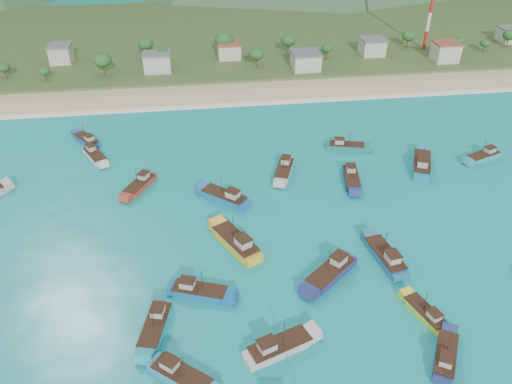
{
  "coord_description": "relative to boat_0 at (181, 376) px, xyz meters",
  "views": [
    {
      "loc": [
        -14.04,
        -68.53,
        61.67
      ],
      "look_at": [
        -2.46,
        18.0,
        3.0
      ],
      "focal_mm": 35.0,
      "sensor_mm": 36.0,
      "label": 1
    }
  ],
  "objects": [
    {
      "name": "boat_19",
      "position": [
        14.54,
        2.96,
        0.07
      ],
      "size": [
        11.17,
        6.63,
        6.34
      ],
      "rotation": [
        0.0,
        0.0,
        5.06
      ],
      "color": "beige",
      "rests_on": "ground"
    },
    {
      "name": "boat_16",
      "position": [
        37.42,
        20.34,
        0.13
      ],
      "size": [
        5.06,
        11.63,
        6.64
      ],
      "rotation": [
        0.0,
        0.0,
        0.16
      ],
      "color": "#226791",
      "rests_on": "ground"
    },
    {
      "name": "boat_6",
      "position": [
        39.22,
        6.51,
        -0.16
      ],
      "size": [
        5.1,
        8.97,
        5.09
      ],
      "rotation": [
        0.0,
        0.0,
        0.32
      ],
      "color": "yellow",
      "rests_on": "ground"
    },
    {
      "name": "boat_5",
      "position": [
        3.12,
        16.22,
        0.01
      ],
      "size": [
        10.57,
        6.28,
        6.0
      ],
      "rotation": [
        0.0,
        0.0,
        4.37
      ],
      "color": "#1360A4",
      "rests_on": "ground"
    },
    {
      "name": "land",
      "position": [
        18.76,
        163.54,
        -0.69
      ],
      "size": [
        400.0,
        110.0,
        2.4
      ],
      "primitive_type": "cube",
      "color": "#385123",
      "rests_on": "ground"
    },
    {
      "name": "boat_22",
      "position": [
        26.42,
        17.62,
        0.16
      ],
      "size": [
        11.07,
        10.08,
        6.85
      ],
      "rotation": [
        0.0,
        0.0,
        2.27
      ],
      "color": "navy",
      "rests_on": "ground"
    },
    {
      "name": "boat_30",
      "position": [
        74.24,
        53.03,
        -0.04
      ],
      "size": [
        10.1,
        6.1,
        5.74
      ],
      "rotation": [
        0.0,
        0.0,
        1.93
      ],
      "color": "teal",
      "rests_on": "ground"
    },
    {
      "name": "boat_3",
      "position": [
        57.34,
        50.9,
        0.24
      ],
      "size": [
        8.32,
        12.75,
        7.29
      ],
      "rotation": [
        0.0,
        0.0,
        5.87
      ],
      "color": "teal",
      "rests_on": "ground"
    },
    {
      "name": "boat_14",
      "position": [
        39.08,
        47.49,
        0.02
      ],
      "size": [
        4.79,
        10.67,
        6.08
      ],
      "rotation": [
        0.0,
        0.0,
        2.97
      ],
      "color": "navy",
      "rests_on": "ground"
    },
    {
      "name": "boat_11",
      "position": [
        -3.83,
        9.54,
        0.02
      ],
      "size": [
        5.43,
        10.72,
        6.08
      ],
      "rotation": [
        0.0,
        0.0,
        2.9
      ],
      "color": "#1AA0B4",
      "rests_on": "ground"
    },
    {
      "name": "boat_20",
      "position": [
        10.72,
        27.8,
        0.24
      ],
      "size": [
        8.95,
        12.56,
        7.26
      ],
      "rotation": [
        0.0,
        0.0,
        0.49
      ],
      "color": "gold",
      "rests_on": "ground"
    },
    {
      "name": "boat_29",
      "position": [
        -23.64,
        74.64,
        -0.08
      ],
      "size": [
        7.8,
        9.08,
        5.5
      ],
      "rotation": [
        0.0,
        0.0,
        0.65
      ],
      "color": "#205090",
      "rests_on": "ground"
    },
    {
      "name": "boat_27",
      "position": [
        9.81,
        43.47,
        0.12
      ],
      "size": [
        10.68,
        9.83,
        6.63
      ],
      "rotation": [
        0.0,
        0.0,
        0.86
      ],
      "color": "#1C64A9",
      "rests_on": "ground"
    },
    {
      "name": "boat_12",
      "position": [
        24.49,
        53.02,
        0.06
      ],
      "size": [
        6.57,
        11.06,
        6.28
      ],
      "rotation": [
        0.0,
        0.0,
        2.79
      ],
      "color": "beige",
      "rests_on": "ground"
    },
    {
      "name": "boat_0",
      "position": [
        0.0,
        0.0,
        0.0
      ],
      "size": [
        9.72,
        8.62,
        5.95
      ],
      "rotation": [
        0.0,
        0.0,
        4.04
      ],
      "color": "teal",
      "rests_on": "ground"
    },
    {
      "name": "village",
      "position": [
        34.58,
        125.01,
        3.68
      ],
      "size": [
        218.19,
        27.72,
        6.21
      ],
      "color": "beige",
      "rests_on": "ground"
    },
    {
      "name": "boat_13",
      "position": [
        42.15,
        62.43,
        -0.05
      ],
      "size": [
        10.02,
        5.1,
        5.68
      ],
      "rotation": [
        0.0,
        0.0,
        4.47
      ],
      "color": "#1B736E",
      "rests_on": "ground"
    },
    {
      "name": "surf_line",
      "position": [
        18.76,
        93.04,
        -0.69
      ],
      "size": [
        400.0,
        2.5,
        0.08
      ],
      "primitive_type": "cube",
      "color": "white",
      "rests_on": "ground"
    },
    {
      "name": "ground",
      "position": [
        18.76,
        23.54,
        -0.69
      ],
      "size": [
        600.0,
        600.0,
        0.0
      ],
      "primitive_type": "plane",
      "color": "#0B7981",
      "rests_on": "ground"
    },
    {
      "name": "vegetation",
      "position": [
        12.77,
        127.23,
        4.6
      ],
      "size": [
        275.61,
        25.54,
        9.06
      ],
      "color": "#235623",
      "rests_on": "ground"
    },
    {
      "name": "boat_2",
      "position": [
        -8.66,
        51.09,
        -0.03
      ],
      "size": [
        7.39,
        9.95,
        5.8
      ],
      "rotation": [
        0.0,
        0.0,
        2.62
      ],
      "color": "#AB3927",
      "rests_on": "ground"
    },
    {
      "name": "beach",
      "position": [
        18.76,
        102.54,
        -0.69
      ],
      "size": [
        400.0,
        18.0,
        1.2
      ],
      "primitive_type": "cube",
      "color": "beige",
      "rests_on": "ground"
    },
    {
      "name": "boat_15",
      "position": [
        -20.48,
        66.1,
        -0.04
      ],
      "size": [
        7.12,
        9.9,
        5.73
      ],
      "rotation": [
        0.0,
        0.0,
        3.64
      ],
      "color": "silver",
      "rests_on": "ground"
    },
    {
      "name": "boat_31",
      "position": [
        38.61,
        -1.83,
        -0.08
      ],
      "size": [
        7.11,
        9.41,
        5.5
      ],
      "rotation": [
        0.0,
        0.0,
        5.75
      ],
      "color": "navy",
      "rests_on": "ground"
    }
  ]
}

